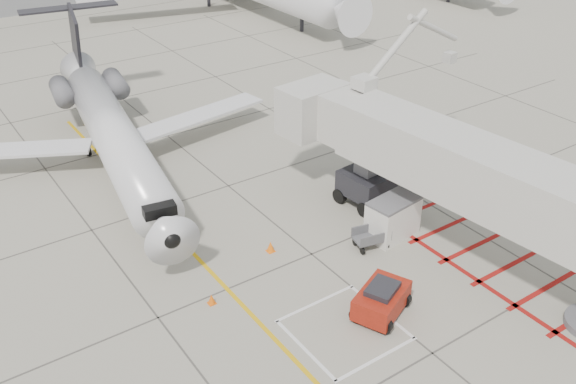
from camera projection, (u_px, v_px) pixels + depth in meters
ground_plane at (366, 299)px, 27.96m from camera, size 260.00×260.00×0.00m
regional_jet at (119, 128)px, 34.84m from camera, size 25.57×30.21×7.10m
jet_bridge at (470, 183)px, 28.86m from camera, size 11.26×20.46×7.84m
pushback_tug at (382, 299)px, 26.76m from camera, size 3.05×2.55×1.52m
baggage_cart at (371, 238)px, 31.07m from camera, size 1.86×1.40×1.06m
ground_power_unit at (393, 218)px, 31.69m from camera, size 2.76×1.83×2.05m
cone_nose at (212, 299)px, 27.57m from camera, size 0.35×0.35×0.48m
cone_side at (271, 246)px, 30.87m from camera, size 0.40×0.40×0.55m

